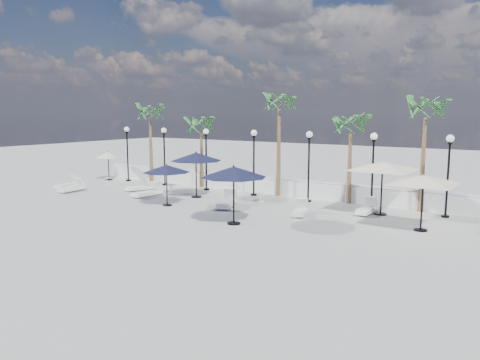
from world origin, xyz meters
The scene contains 30 objects.
ground centered at (0.00, 0.00, 0.00)m, with size 100.00×100.00×0.00m, color #A9A9A3.
balustrade centered at (0.00, 7.50, 0.47)m, with size 26.00×0.30×1.01m.
lamppost_0 centered at (-10.50, 6.50, 2.49)m, with size 0.36×0.36×3.84m.
lamppost_1 centered at (-7.00, 6.50, 2.49)m, with size 0.36×0.36×3.84m.
lamppost_2 centered at (-3.50, 6.50, 2.49)m, with size 0.36×0.36×3.84m.
lamppost_3 centered at (0.00, 6.50, 2.49)m, with size 0.36×0.36×3.84m.
lamppost_4 centered at (3.50, 6.50, 2.49)m, with size 0.36×0.36×3.84m.
lamppost_5 centered at (7.00, 6.50, 2.49)m, with size 0.36×0.36×3.84m.
lamppost_6 centered at (10.50, 6.50, 2.49)m, with size 0.36×0.36×3.84m.
palm_0 centered at (-9.00, 7.30, 4.53)m, with size 2.60×2.60×5.50m.
palm_1 centered at (-4.50, 7.30, 3.75)m, with size 2.60×2.60×4.70m.
palm_2 centered at (1.20, 7.30, 5.12)m, with size 2.60×2.60×6.10m.
palm_3 centered at (5.50, 7.30, 3.95)m, with size 2.60×2.60×4.90m.
palm_4 centered at (9.20, 7.30, 4.73)m, with size 2.60×2.60×5.70m.
lounger_0 centered at (-4.92, 2.74, 0.24)m, with size 0.80×1.97×0.72m.
lounger_1 centered at (-11.37, 2.02, 0.22)m, with size 0.89×1.86×0.67m.
lounger_2 centered at (-9.97, 1.38, 0.23)m, with size 0.80×1.90×0.69m.
lounger_3 centered at (-6.78, 3.92, 0.22)m, with size 1.19×1.79×0.64m.
lounger_4 centered at (4.67, 3.19, 0.22)m, with size 1.06×1.83×0.65m.
lounger_5 centered at (0.69, 2.79, 0.27)m, with size 1.46×2.24×0.80m.
lounger_6 centered at (7.20, 5.21, 0.23)m, with size 0.62×1.85×0.69m.
side_table_0 centered at (-10.59, 4.65, 0.26)m, with size 0.45×0.45×0.43m.
side_table_1 centered at (-4.44, 4.23, 0.34)m, with size 0.58×0.58×0.56m.
side_table_2 centered at (1.35, 5.02, 0.31)m, with size 0.52×0.52×0.51m.
parasol_navy_left centered at (-2.15, 1.40, 1.94)m, with size 2.49×2.49×2.20m.
parasol_navy_mid centered at (-2.41, 4.15, 2.32)m, with size 2.95×2.95×2.64m.
parasol_navy_right centered at (3.05, -0.03, 2.28)m, with size 2.90×2.90×2.60m.
parasol_cream_sq_a centered at (7.81, 5.42, 2.51)m, with size 5.53×5.53×2.71m.
parasol_cream_sq_b centered at (10.12, 3.26, 2.30)m, with size 4.96×4.96×2.48m.
parasol_cream_small centered at (-12.00, 6.04, 1.79)m, with size 1.71×1.71×2.09m.
Camera 1 is at (14.30, -16.48, 4.84)m, focal length 35.00 mm.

